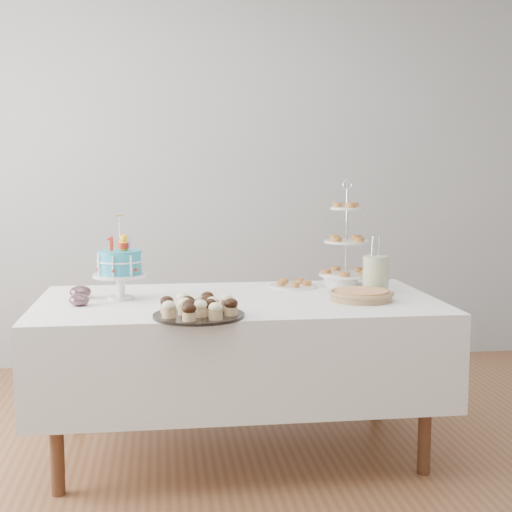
{
  "coord_description": "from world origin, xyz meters",
  "views": [
    {
      "loc": [
        -0.36,
        -3.08,
        1.39
      ],
      "look_at": [
        0.09,
        0.3,
        0.98
      ],
      "focal_mm": 50.0,
      "sensor_mm": 36.0,
      "label": 1
    }
  ],
  "objects": [
    {
      "name": "pastry_plate",
      "position": [
        0.33,
        0.6,
        0.79
      ],
      "size": [
        0.25,
        0.25,
        0.04
      ],
      "color": "white",
      "rests_on": "table"
    },
    {
      "name": "jam_bowl_b",
      "position": [
        -0.76,
        0.42,
        0.8
      ],
      "size": [
        0.1,
        0.1,
        0.06
      ],
      "color": "silver",
      "rests_on": "table"
    },
    {
      "name": "birthday_cake",
      "position": [
        -0.56,
        0.36,
        0.88
      ],
      "size": [
        0.26,
        0.26,
        0.41
      ],
      "rotation": [
        0.0,
        0.0,
        -0.26
      ],
      "color": "white",
      "rests_on": "table"
    },
    {
      "name": "tiered_stand",
      "position": [
        0.62,
        0.6,
        1.01
      ],
      "size": [
        0.29,
        0.29,
        0.57
      ],
      "color": "silver",
      "rests_on": "table"
    },
    {
      "name": "pie",
      "position": [
        0.58,
        0.18,
        0.8
      ],
      "size": [
        0.31,
        0.31,
        0.05
      ],
      "color": "tan",
      "rests_on": "table"
    },
    {
      "name": "plate_stack",
      "position": [
        0.59,
        0.59,
        0.81
      ],
      "size": [
        0.19,
        0.19,
        0.07
      ],
      "color": "white",
      "rests_on": "table"
    },
    {
      "name": "utensil_pitcher",
      "position": [
        0.71,
        0.37,
        0.87
      ],
      "size": [
        0.14,
        0.13,
        0.29
      ],
      "rotation": [
        0.0,
        0.0,
        0.06
      ],
      "color": "beige",
      "rests_on": "table"
    },
    {
      "name": "table",
      "position": [
        0.0,
        0.3,
        0.54
      ],
      "size": [
        1.92,
        1.02,
        0.77
      ],
      "color": "silver",
      "rests_on": "floor"
    },
    {
      "name": "jam_bowl_a",
      "position": [
        -0.74,
        0.22,
        0.8
      ],
      "size": [
        0.09,
        0.09,
        0.06
      ],
      "color": "silver",
      "rests_on": "table"
    },
    {
      "name": "walls",
      "position": [
        0.0,
        0.0,
        1.35
      ],
      "size": [
        5.04,
        4.04,
        2.7
      ],
      "color": "#989A9D",
      "rests_on": "floor"
    },
    {
      "name": "cupcake_tray",
      "position": [
        -0.21,
        -0.1,
        0.81
      ],
      "size": [
        0.39,
        0.39,
        0.09
      ],
      "color": "black",
      "rests_on": "table"
    },
    {
      "name": "floor",
      "position": [
        0.0,
        0.0,
        0.0
      ],
      "size": [
        5.0,
        5.0,
        0.0
      ],
      "primitive_type": "plane",
      "color": "brown",
      "rests_on": "ground"
    }
  ]
}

